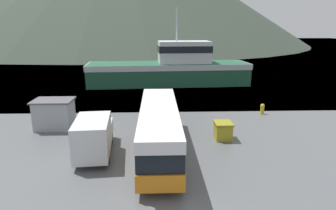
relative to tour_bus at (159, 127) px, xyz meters
The scene contains 7 objects.
water_surface 129.56m from the tour_bus, 89.63° to the left, with size 240.00×240.00×0.00m, color #3D5160.
tour_bus is the anchor object (origin of this frame).
delivery_van 4.32m from the tour_bus, behind, with size 2.57×5.84×2.59m.
fishing_boat 24.36m from the tour_bus, 85.36° to the left, with size 23.31×7.35×10.74m.
storage_bin 5.40m from the tour_bus, 24.15° to the left, with size 1.30×1.51×1.31m.
dock_kiosk 10.10m from the tour_bus, 149.18° to the left, with size 3.19×2.42×2.43m.
mooring_bollard 13.30m from the tour_bus, 40.50° to the left, with size 0.41×0.41×1.01m.
Camera 1 is at (-0.95, -9.88, 8.30)m, focal length 32.00 mm.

